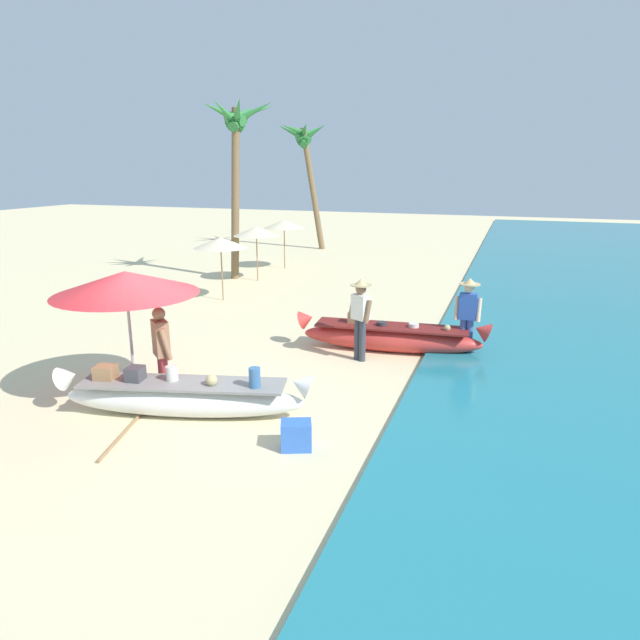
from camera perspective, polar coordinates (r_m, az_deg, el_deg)
ground_plane at (r=10.00m, az=-12.39°, el=-8.04°), size 80.00×80.00×0.00m
boat_white_foreground at (r=9.37m, az=-13.91°, el=-7.62°), size 4.21×1.64×0.89m
boat_red_midground at (r=12.27m, az=7.24°, el=-1.74°), size 4.24×1.06×0.86m
person_vendor_hatted at (r=11.43m, az=4.17°, el=0.66°), size 0.57×0.45×1.74m
person_tourist_customer at (r=9.86m, az=-15.95°, el=-2.82°), size 0.55×0.51×1.66m
person_vendor_assistant at (r=12.14m, az=14.92°, el=0.88°), size 0.56×0.44×1.69m
patio_umbrella_large at (r=9.81m, az=-19.34°, el=3.58°), size 2.41×2.41×2.26m
parasol_row_0 at (r=16.81m, az=-10.17°, el=7.81°), size 1.60×1.60×1.91m
parasol_row_1 at (r=19.62m, az=-6.55°, el=9.03°), size 1.60×1.60×1.91m
parasol_row_2 at (r=21.98m, az=-3.71°, el=9.79°), size 1.60×1.60×1.91m
palm_tree_tall_inland at (r=27.57m, az=-1.53°, el=17.34°), size 2.63×2.78×6.01m
palm_tree_leaning_seaward at (r=19.97m, az=-8.54°, el=18.40°), size 2.68×2.66×6.14m
cooler_box at (r=8.14m, az=-2.46°, el=-11.74°), size 0.52×0.46×0.42m
paddle at (r=9.35m, az=-18.76°, el=-10.05°), size 0.68×1.84×0.05m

